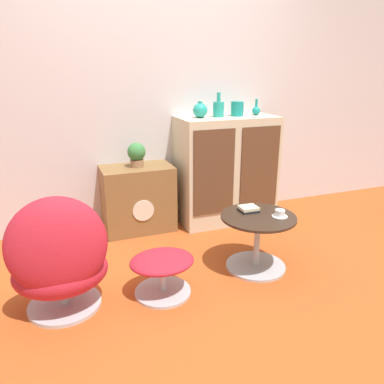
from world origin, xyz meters
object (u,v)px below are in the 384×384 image
coffee_table (257,238)px  vase_rightmost (256,110)px  tv_console (138,198)px  ottoman (162,267)px  sideboard (226,169)px  vase_inner_left (218,109)px  egg_chair (59,260)px  potted_plant (137,154)px  book_stack (249,209)px  vase_inner_right (237,109)px  teacup (280,214)px  vase_leftmost (200,110)px

coffee_table → vase_rightmost: vase_rightmost is taller
tv_console → ottoman: (-0.10, -1.10, -0.10)m
sideboard → vase_inner_left: 0.59m
egg_chair → sideboard: bearing=32.8°
sideboard → tv_console: size_ratio=1.60×
potted_plant → book_stack: bearing=-55.3°
vase_inner_right → teacup: vase_inner_right is taller
vase_inner_left → book_stack: bearing=-98.8°
tv_console → vase_leftmost: size_ratio=4.36×
sideboard → vase_rightmost: vase_rightmost is taller
coffee_table → book_stack: bearing=103.1°
egg_chair → vase_leftmost: bearing=37.9°
vase_rightmost → egg_chair: bearing=-151.5°
vase_rightmost → teacup: size_ratio=1.31×
teacup → vase_rightmost: bearing=70.5°
sideboard → tv_console: sideboard is taller
book_stack → tv_console: bearing=124.9°
egg_chair → vase_inner_right: (1.69, 1.03, 0.73)m
vase_inner_right → vase_inner_left: bearing=180.0°
vase_rightmost → vase_inner_left: bearing=180.0°
coffee_table → vase_inner_left: vase_inner_left is taller
vase_inner_right → vase_rightmost: bearing=0.0°
egg_chair → ottoman: (0.63, -0.03, -0.16)m
coffee_table → vase_inner_left: (0.11, 0.98, 0.85)m
teacup → egg_chair: bearing=179.2°
egg_chair → teacup: 1.52m
vase_leftmost → vase_inner_left: bearing=0.0°
vase_inner_left → potted_plant: 0.86m
vase_inner_left → book_stack: size_ratio=1.57×
vase_inner_left → ottoman: bearing=-129.5°
vase_leftmost → vase_inner_right: 0.37m
egg_chair → vase_inner_left: bearing=34.4°
egg_chair → vase_inner_left: vase_inner_left is taller
sideboard → vase_leftmost: bearing=179.2°
coffee_table → ottoman: bearing=-173.9°
egg_chair → book_stack: size_ratio=5.64×
ottoman → vase_leftmost: bearing=56.8°
vase_rightmost → potted_plant: (-1.16, 0.05, -0.34)m
vase_leftmost → book_stack: (0.05, -0.87, -0.64)m
tv_console → potted_plant: (0.01, 0.00, 0.42)m
vase_inner_right → teacup: (-0.17, -1.05, -0.64)m
sideboard → tv_console: bearing=176.8°
coffee_table → teacup: teacup is taller
sideboard → vase_inner_left: vase_inner_left is taller
ottoman → book_stack: bearing=14.2°
ottoman → potted_plant: 1.22m
egg_chair → book_stack: 1.37m
coffee_table → vase_rightmost: bearing=62.6°
vase_leftmost → tv_console: bearing=175.7°
egg_chair → book_stack: egg_chair is taller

